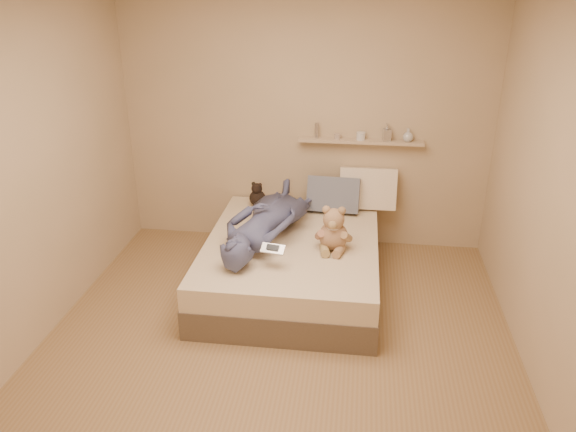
# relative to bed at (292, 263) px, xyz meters

# --- Properties ---
(room) EXTENTS (3.80, 3.80, 3.80)m
(room) POSITION_rel_bed_xyz_m (0.00, -0.93, 1.08)
(room) COLOR olive
(room) RESTS_ON ground
(bed) EXTENTS (1.50, 1.90, 0.45)m
(bed) POSITION_rel_bed_xyz_m (0.00, 0.00, 0.00)
(bed) COLOR brown
(bed) RESTS_ON floor
(game_console) EXTENTS (0.20, 0.11, 0.06)m
(game_console) POSITION_rel_bed_xyz_m (-0.09, -0.51, 0.39)
(game_console) COLOR silver
(game_console) RESTS_ON bed
(teddy_bear) EXTENTS (0.33, 0.32, 0.40)m
(teddy_bear) POSITION_rel_bed_xyz_m (0.36, -0.14, 0.39)
(teddy_bear) COLOR tan
(teddy_bear) RESTS_ON bed
(dark_plush) EXTENTS (0.16, 0.16, 0.25)m
(dark_plush) POSITION_rel_bed_xyz_m (-0.44, 0.72, 0.33)
(dark_plush) COLOR black
(dark_plush) RESTS_ON bed
(pillow_cream) EXTENTS (0.55, 0.26, 0.43)m
(pillow_cream) POSITION_rel_bed_xyz_m (0.64, 0.83, 0.43)
(pillow_cream) COLOR beige
(pillow_cream) RESTS_ON bed
(pillow_grey) EXTENTS (0.51, 0.28, 0.37)m
(pillow_grey) POSITION_rel_bed_xyz_m (0.31, 0.69, 0.40)
(pillow_grey) COLOR slate
(pillow_grey) RESTS_ON bed
(person) EXTENTS (0.91, 1.58, 0.36)m
(person) POSITION_rel_bed_xyz_m (-0.22, 0.02, 0.40)
(person) COLOR #464A6E
(person) RESTS_ON bed
(wall_shelf) EXTENTS (1.20, 0.12, 0.03)m
(wall_shelf) POSITION_rel_bed_xyz_m (0.55, 0.91, 0.88)
(wall_shelf) COLOR tan
(wall_shelf) RESTS_ON wall_back
(shelf_bottles) EXTENTS (0.95, 0.11, 0.17)m
(shelf_bottles) POSITION_rel_bed_xyz_m (0.75, 0.91, 0.95)
(shelf_bottles) COLOR #BCBBBF
(shelf_bottles) RESTS_ON wall_shelf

